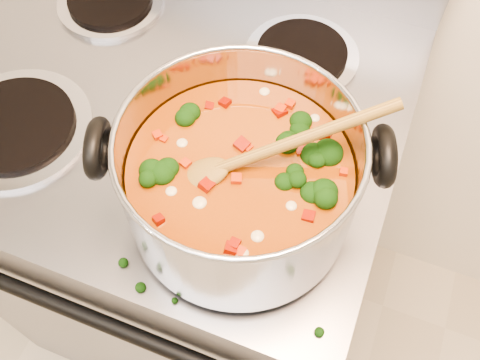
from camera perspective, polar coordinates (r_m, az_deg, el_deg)
name	(u,v)px	position (r m, az deg, el deg)	size (l,w,h in m)	color
electric_range	(189,220)	(1.25, -5.42, -4.27)	(0.75, 0.68, 1.08)	gray
stockpot	(240,180)	(0.66, 0.05, 0.02)	(0.35, 0.29, 0.17)	#A5A6AD
wooden_spoon	(252,157)	(0.62, 1.24, 2.47)	(0.24, 0.17, 0.10)	olive
cooktop_crumbs	(247,216)	(0.73, 0.77, -3.84)	(0.27, 0.37, 0.01)	black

